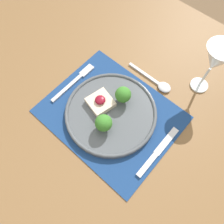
% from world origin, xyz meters
% --- Properties ---
extents(ground_plane, '(8.00, 8.00, 0.00)m').
position_xyz_m(ground_plane, '(0.00, 0.00, 0.00)').
color(ground_plane, brown).
extents(dining_table, '(1.58, 1.20, 0.73)m').
position_xyz_m(dining_table, '(0.00, 0.00, 0.66)').
color(dining_table, brown).
rests_on(dining_table, ground_plane).
extents(placemat, '(0.42, 0.34, 0.00)m').
position_xyz_m(placemat, '(0.00, 0.00, 0.73)').
color(placemat, navy).
rests_on(placemat, dining_table).
extents(dinner_plate, '(0.30, 0.30, 0.08)m').
position_xyz_m(dinner_plate, '(0.00, 0.00, 0.75)').
color(dinner_plate, '#4C5156').
rests_on(dinner_plate, placemat).
extents(fork, '(0.02, 0.19, 0.01)m').
position_xyz_m(fork, '(-0.18, 0.02, 0.74)').
color(fork, silver).
rests_on(fork, placemat).
extents(knife, '(0.02, 0.19, 0.01)m').
position_xyz_m(knife, '(0.19, -0.01, 0.74)').
color(knife, silver).
rests_on(knife, placemat).
extents(spoon, '(0.18, 0.04, 0.01)m').
position_xyz_m(spoon, '(0.05, 0.20, 0.74)').
color(spoon, silver).
rests_on(spoon, dining_table).
extents(wine_glass_near, '(0.09, 0.09, 0.19)m').
position_xyz_m(wine_glass_near, '(0.16, 0.29, 0.87)').
color(wine_glass_near, white).
rests_on(wine_glass_near, dining_table).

